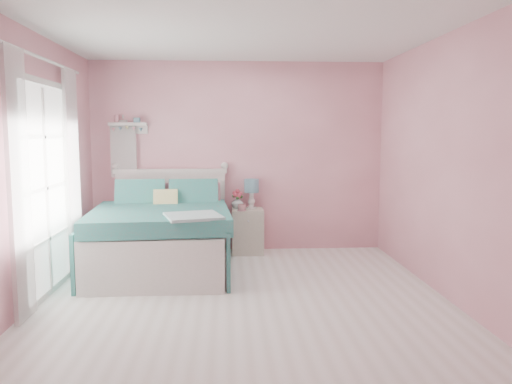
{
  "coord_description": "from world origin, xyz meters",
  "views": [
    {
      "loc": [
        -0.16,
        -4.65,
        1.62
      ],
      "look_at": [
        0.18,
        1.2,
        0.94
      ],
      "focal_mm": 35.0,
      "sensor_mm": 36.0,
      "label": 1
    }
  ],
  "objects": [
    {
      "name": "teacup",
      "position": [
        0.03,
        1.88,
        0.65
      ],
      "size": [
        0.14,
        0.14,
        0.09
      ],
      "primitive_type": "imported",
      "rotation": [
        0.0,
        0.0,
        -0.31
      ],
      "color": "#D28D93",
      "rests_on": "nightstand"
    },
    {
      "name": "curtain_near",
      "position": [
        -1.92,
        -0.34,
        1.18
      ],
      "size": [
        0.04,
        0.4,
        2.32
      ],
      "primitive_type": "cube",
      "color": "white",
      "rests_on": "floor"
    },
    {
      "name": "floor",
      "position": [
        0.0,
        0.0,
        0.0
      ],
      "size": [
        4.5,
        4.5,
        0.0
      ],
      "primitive_type": "plane",
      "color": "silver",
      "rests_on": "ground"
    },
    {
      "name": "hanging_dress",
      "position": [
        -1.55,
        2.18,
        1.4
      ],
      "size": [
        0.34,
        0.03,
        0.72
      ],
      "primitive_type": "cube",
      "color": "white",
      "rests_on": "room_shell"
    },
    {
      "name": "nightstand",
      "position": [
        0.12,
        2.02,
        0.31
      ],
      "size": [
        0.42,
        0.42,
        0.61
      ],
      "color": "beige",
      "rests_on": "floor"
    },
    {
      "name": "curtain_far",
      "position": [
        -1.92,
        1.14,
        1.18
      ],
      "size": [
        0.04,
        0.4,
        2.32
      ],
      "primitive_type": "cube",
      "color": "white",
      "rests_on": "floor"
    },
    {
      "name": "wall_shelf",
      "position": [
        -1.48,
        2.19,
        1.73
      ],
      "size": [
        0.5,
        0.15,
        0.25
      ],
      "color": "silver",
      "rests_on": "room_shell"
    },
    {
      "name": "table_lamp",
      "position": [
        0.17,
        2.11,
        0.89
      ],
      "size": [
        0.2,
        0.2,
        0.4
      ],
      "color": "white",
      "rests_on": "nightstand"
    },
    {
      "name": "bed",
      "position": [
        -0.93,
        1.26,
        0.4
      ],
      "size": [
        1.66,
        2.02,
        1.14
      ],
      "rotation": [
        0.0,
        0.0,
        0.07
      ],
      "color": "silver",
      "rests_on": "floor"
    },
    {
      "name": "vase",
      "position": [
        -0.02,
        2.06,
        0.69
      ],
      "size": [
        0.21,
        0.21,
        0.17
      ],
      "primitive_type": "imported",
      "rotation": [
        0.0,
        0.0,
        -0.34
      ],
      "color": "silver",
      "rests_on": "nightstand"
    },
    {
      "name": "french_door",
      "position": [
        -1.97,
        0.4,
        1.07
      ],
      "size": [
        0.04,
        1.32,
        2.16
      ],
      "color": "silver",
      "rests_on": "floor"
    },
    {
      "name": "room_shell",
      "position": [
        0.0,
        0.0,
        1.58
      ],
      "size": [
        4.5,
        4.5,
        4.5
      ],
      "color": "#C97F8B",
      "rests_on": "floor"
    },
    {
      "name": "roses",
      "position": [
        -0.02,
        2.06,
        0.81
      ],
      "size": [
        0.14,
        0.11,
        0.12
      ],
      "color": "#D74960",
      "rests_on": "vase"
    }
  ]
}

